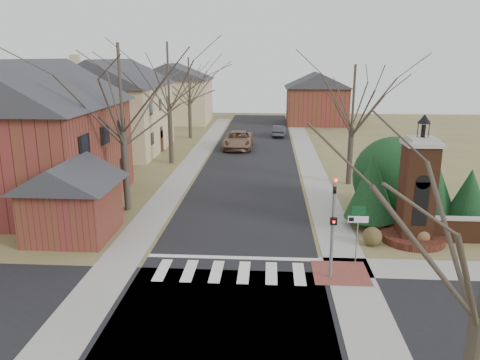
# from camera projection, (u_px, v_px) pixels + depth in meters

# --- Properties ---
(ground) EXTENTS (120.00, 120.00, 0.00)m
(ground) POSITION_uv_depth(u_px,v_px,m) (229.00, 281.00, 19.65)
(ground) COLOR brown
(ground) RESTS_ON ground
(main_street) EXTENTS (8.00, 70.00, 0.01)m
(main_street) POSITION_uv_depth(u_px,v_px,m) (251.00, 164.00, 40.87)
(main_street) COLOR black
(main_street) RESTS_ON ground
(cross_street) EXTENTS (120.00, 8.00, 0.01)m
(cross_street) POSITION_uv_depth(u_px,v_px,m) (221.00, 319.00, 16.76)
(cross_street) COLOR black
(cross_street) RESTS_ON ground
(crosswalk_zone) EXTENTS (8.00, 2.20, 0.02)m
(crosswalk_zone) POSITION_uv_depth(u_px,v_px,m) (230.00, 272.00, 20.42)
(crosswalk_zone) COLOR silver
(crosswalk_zone) RESTS_ON ground
(stop_bar) EXTENTS (8.00, 0.35, 0.02)m
(stop_bar) POSITION_uv_depth(u_px,v_px,m) (233.00, 258.00, 21.87)
(stop_bar) COLOR silver
(stop_bar) RESTS_ON ground
(sidewalk_right_main) EXTENTS (2.00, 60.00, 0.02)m
(sidewalk_right_main) POSITION_uv_depth(u_px,v_px,m) (310.00, 165.00, 40.55)
(sidewalk_right_main) COLOR gray
(sidewalk_right_main) RESTS_ON ground
(sidewalk_left) EXTENTS (2.00, 60.00, 0.02)m
(sidewalk_left) POSITION_uv_depth(u_px,v_px,m) (192.00, 163.00, 41.19)
(sidewalk_left) COLOR gray
(sidewalk_left) RESTS_ON ground
(curb_apron) EXTENTS (2.40, 2.40, 0.02)m
(curb_apron) POSITION_uv_depth(u_px,v_px,m) (340.00, 273.00, 20.32)
(curb_apron) COLOR brown
(curb_apron) RESTS_ON ground
(traffic_signal_pole) EXTENTS (0.28, 0.41, 4.50)m
(traffic_signal_pole) POSITION_uv_depth(u_px,v_px,m) (333.00, 220.00, 19.27)
(traffic_signal_pole) COLOR slate
(traffic_signal_pole) RESTS_ON ground
(sign_post) EXTENTS (0.90, 0.07, 2.75)m
(sign_post) POSITION_uv_depth(u_px,v_px,m) (358.00, 224.00, 20.72)
(sign_post) COLOR slate
(sign_post) RESTS_ON ground
(brick_gate_monument) EXTENTS (3.20, 3.20, 6.47)m
(brick_gate_monument) POSITION_uv_depth(u_px,v_px,m) (416.00, 200.00, 23.35)
(brick_gate_monument) COLOR #502B17
(brick_gate_monument) RESTS_ON ground
(house_brick_left) EXTENTS (9.80, 11.80, 9.42)m
(house_brick_left) POSITION_uv_depth(u_px,v_px,m) (33.00, 131.00, 28.91)
(house_brick_left) COLOR maroon
(house_brick_left) RESTS_ON ground
(house_stucco_left) EXTENTS (9.80, 12.80, 9.28)m
(house_stucco_left) POSITION_uv_depth(u_px,v_px,m) (114.00, 104.00, 45.35)
(house_stucco_left) COLOR tan
(house_stucco_left) RESTS_ON ground
(garage_left) EXTENTS (4.80, 4.80, 4.29)m
(garage_left) POSITION_uv_depth(u_px,v_px,m) (71.00, 195.00, 23.94)
(garage_left) COLOR maroon
(garage_left) RESTS_ON ground
(house_distant_left) EXTENTS (10.80, 8.80, 8.53)m
(house_distant_left) POSITION_uv_depth(u_px,v_px,m) (173.00, 92.00, 65.60)
(house_distant_left) COLOR tan
(house_distant_left) RESTS_ON ground
(house_distant_right) EXTENTS (8.80, 8.80, 7.30)m
(house_distant_right) POSITION_uv_depth(u_px,v_px,m) (317.00, 97.00, 64.51)
(house_distant_right) COLOR maroon
(house_distant_right) RESTS_ON ground
(evergreen_near) EXTENTS (2.80, 2.80, 4.10)m
(evergreen_near) POSITION_uv_depth(u_px,v_px,m) (372.00, 186.00, 25.37)
(evergreen_near) COLOR #473D33
(evergreen_near) RESTS_ON ground
(evergreen_mid) EXTENTS (3.40, 3.40, 4.70)m
(evergreen_mid) POSITION_uv_depth(u_px,v_px,m) (427.00, 176.00, 26.24)
(evergreen_mid) COLOR #473D33
(evergreen_mid) RESTS_ON ground
(evergreen_far) EXTENTS (2.40, 2.40, 3.30)m
(evergreen_far) POSITION_uv_depth(u_px,v_px,m) (469.00, 194.00, 25.33)
(evergreen_far) COLOR #473D33
(evergreen_far) RESTS_ON ground
(evergreen_mass) EXTENTS (4.80, 4.80, 4.80)m
(evergreen_mass) POSITION_uv_depth(u_px,v_px,m) (394.00, 174.00, 27.64)
(evergreen_mass) COLOR black
(evergreen_mass) RESTS_ON ground
(bare_tree_0) EXTENTS (8.05, 8.05, 11.15)m
(bare_tree_0) POSITION_uv_depth(u_px,v_px,m) (120.00, 82.00, 26.79)
(bare_tree_0) COLOR #473D33
(bare_tree_0) RESTS_ON ground
(bare_tree_1) EXTENTS (8.40, 8.40, 11.64)m
(bare_tree_1) POSITION_uv_depth(u_px,v_px,m) (168.00, 70.00, 39.25)
(bare_tree_1) COLOR #473D33
(bare_tree_1) RESTS_ON ground
(bare_tree_2) EXTENTS (7.35, 7.35, 10.19)m
(bare_tree_2) POSITION_uv_depth(u_px,v_px,m) (189.00, 76.00, 52.07)
(bare_tree_2) COLOR #473D33
(bare_tree_2) RESTS_ON ground
(bare_tree_3) EXTENTS (7.00, 7.00, 9.70)m
(bare_tree_3) POSITION_uv_depth(u_px,v_px,m) (354.00, 92.00, 32.90)
(bare_tree_3) COLOR #473D33
(bare_tree_3) RESTS_ON ground
(pickup_truck) EXTENTS (2.92, 6.23, 1.72)m
(pickup_truck) POSITION_uv_depth(u_px,v_px,m) (238.00, 140.00, 47.61)
(pickup_truck) COLOR #825F47
(pickup_truck) RESTS_ON ground
(distant_car) EXTENTS (1.63, 4.03, 1.30)m
(distant_car) POSITION_uv_depth(u_px,v_px,m) (279.00, 131.00, 54.79)
(distant_car) COLOR #33353A
(distant_car) RESTS_ON ground
(dry_shrub_left) EXTENTS (0.95, 0.95, 0.95)m
(dry_shrub_left) POSITION_uv_depth(u_px,v_px,m) (372.00, 236.00, 23.21)
(dry_shrub_left) COLOR brown
(dry_shrub_left) RESTS_ON ground
(dry_shrub_right) EXTENTS (0.95, 0.95, 0.95)m
(dry_shrub_right) POSITION_uv_depth(u_px,v_px,m) (421.00, 235.00, 23.39)
(dry_shrub_right) COLOR brown
(dry_shrub_right) RESTS_ON ground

